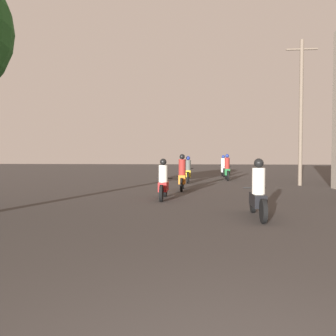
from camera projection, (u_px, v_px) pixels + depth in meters
The scene contains 7 objects.
motorcycle_black at pixel (258, 194), 8.30m from camera, with size 0.60×2.05×1.51m.
motorcycle_red at pixel (163, 183), 11.87m from camera, with size 0.60×2.00×1.47m.
motorcycle_orange at pixel (182, 176), 14.92m from camera, with size 0.60×1.92×1.66m.
motorcycle_yellow at pixel (188, 172), 19.29m from camera, with size 0.60×1.93×1.56m.
motorcycle_green at pixel (227, 170), 21.33m from camera, with size 0.60×2.05×1.69m.
motorcycle_white at pixel (223, 168), 25.00m from camera, with size 0.60×2.17×1.64m.
utility_pole_far at pixel (301, 110), 17.23m from camera, with size 1.60×0.20×7.66m.
Camera 1 is at (-0.31, -1.77, 1.57)m, focal length 35.00 mm.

